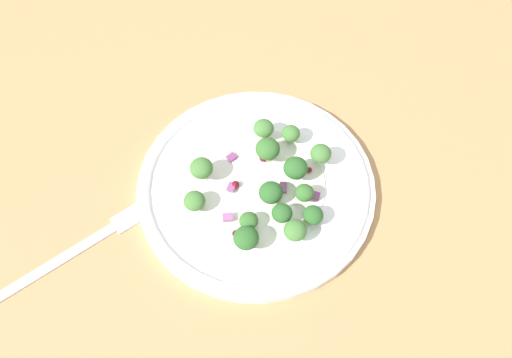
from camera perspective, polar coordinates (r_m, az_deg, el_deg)
The scene contains 28 objects.
ground_plane at distance 72.39cm, azimuth 0.31°, elevation -0.14°, with size 180.00×180.00×2.00cm, color tan.
plate at distance 69.79cm, azimuth 0.00°, elevation -0.77°, with size 28.70×28.70×1.70cm.
dressing_pool at distance 69.41cm, azimuth 0.00°, elevation -0.59°, with size 16.65×16.65×0.20cm, color white.
broccoli_floret_0 at distance 67.16cm, azimuth 4.79°, elevation -1.38°, with size 2.23×2.23×2.25cm.
broccoli_floret_1 at distance 66.84cm, azimuth -6.08°, elevation -2.19°, with size 2.54×2.54×2.57cm.
broccoli_floret_2 at distance 71.56cm, azimuth 0.75°, elevation 4.99°, with size 2.53×2.53×2.57cm.
broccoli_floret_3 at distance 71.49cm, azimuth 3.45°, elevation 4.49°, with size 2.27×2.27×2.30cm.
broccoli_floret_4 at distance 69.47cm, azimuth 1.17°, elevation 2.96°, with size 2.97×2.97×3.00cm.
broccoli_floret_5 at distance 68.12cm, azimuth 3.92°, elevation 1.07°, with size 2.90×2.90×2.93cm.
broccoli_floret_6 at distance 64.87cm, azimuth 3.89°, elevation -5.09°, with size 2.61×2.61×2.64cm.
broccoli_floret_7 at distance 63.97cm, azimuth -0.97°, elevation -5.86°, with size 2.85×2.85×2.89cm.
broccoli_floret_8 at distance 65.65cm, azimuth -0.72°, elevation -4.15°, with size 2.18×2.18×2.21cm.
broccoli_floret_9 at distance 69.72cm, azimuth 6.40°, elevation 2.49°, with size 2.54×2.54×2.57cm.
broccoli_floret_10 at distance 68.17cm, azimuth -5.40°, elevation 1.05°, with size 2.76×2.76×2.80cm.
broccoli_floret_11 at distance 66.93cm, azimuth 1.47°, elevation -1.37°, with size 2.82×2.82×2.86cm.
broccoli_floret_12 at distance 66.23cm, azimuth 5.63°, elevation -3.58°, with size 2.38×2.38×2.41cm.
broccoli_floret_13 at distance 65.68cm, azimuth 2.58°, elevation -3.39°, with size 2.39×2.39×2.42cm.
cranberry_0 at distance 68.94cm, azimuth -2.09°, elevation -0.48°, with size 0.91×0.91×0.91cm, color maroon.
cranberry_1 at distance 70.69cm, azimuth 0.71°, elevation 2.11°, with size 0.98×0.98×0.98cm, color maroon.
cranberry_2 at distance 65.92cm, azimuth -2.00°, elevation -5.41°, with size 0.85×0.85×0.85cm, color #4C0A14.
cranberry_3 at distance 70.21cm, azimuth 5.26°, elevation 0.90°, with size 0.71×0.71×0.71cm, color maroon.
onion_bit_0 at distance 68.90cm, azimuth -2.67°, elevation -0.53°, with size 1.18×0.88×0.34cm, color #934C84.
onion_bit_1 at distance 71.24cm, azimuth -2.41°, elevation 2.12°, with size 0.93×1.10×0.55cm, color #843D75.
onion_bit_2 at distance 68.55cm, azimuth 5.83°, elevation -1.62°, with size 1.12×0.88×0.45cm, color #843D75.
onion_bit_3 at distance 68.84cm, azimuth 2.70°, elevation -0.82°, with size 0.84×1.37×0.33cm, color #934C84.
onion_bit_4 at distance 67.64cm, azimuth 5.83°, elevation -3.38°, with size 1.05×1.30×0.53cm, color #A35B93.
onion_bit_5 at distance 66.77cm, azimuth -2.79°, elevation -3.77°, with size 1.21×0.95×0.39cm, color #A35B93.
fork at distance 69.87cm, azimuth -16.95°, elevation -6.46°, with size 18.64×2.50×0.50cm.
Camera 1 is at (-22.85, -28.58, 61.46)cm, focal length 40.62 mm.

